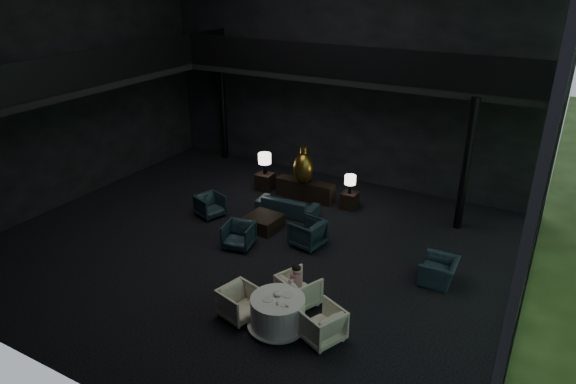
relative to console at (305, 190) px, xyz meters
The scene contains 34 objects.
floor 3.62m from the console, 87.02° to the right, with size 14.00×12.00×0.02m, color black.
wall_back 4.39m from the console, 85.52° to the left, with size 14.00×0.04×8.00m, color black.
wall_front 10.29m from the console, 88.88° to the right, with size 14.00×0.04×8.00m, color black.
wall_left 8.54m from the console, 152.12° to the right, with size 0.04×12.00×8.00m, color black.
curtain_wall 8.80m from the console, 26.79° to the right, with size 0.20×12.00×8.00m, color black, non-canonical shape.
mezzanine_left 7.76m from the console, 148.20° to the right, with size 2.00×12.00×0.25m, color black.
mezzanine_back 4.11m from the console, 49.60° to the left, with size 12.00×2.00×0.25m, color black.
railing_left 7.38m from the console, 143.17° to the right, with size 0.06×12.00×1.00m, color black.
railing_back 4.46m from the console, 18.42° to the left, with size 12.00×0.06×1.00m, color black.
column_nw 5.51m from the console, 156.47° to the left, with size 0.24×0.24×4.00m, color black.
column_ne 5.28m from the console, ahead, with size 0.24×0.24×4.00m, color black.
console is the anchor object (origin of this frame).
bronze_urn 0.87m from the console, 90.00° to the right, with size 0.67×0.67×1.25m.
side_table_left 1.60m from the console, behind, with size 0.54×0.54×0.60m, color black.
table_lamp_left 1.79m from the console, behind, with size 0.45×0.45×0.75m.
side_table_right 1.60m from the console, ahead, with size 0.50×0.50×0.55m, color black.
table_lamp_right 1.73m from the console, ahead, with size 0.36×0.36×0.61m.
sofa 1.29m from the console, 88.71° to the right, with size 1.86×0.54×0.73m, color #1A282C.
lounge_armchair_west 3.31m from the console, 127.33° to the right, with size 0.77×0.72×0.80m, color black.
lounge_armchair_east 3.19m from the console, 61.48° to the right, with size 0.92×0.86×0.95m, color #223035.
lounge_armchair_south 3.82m from the console, 91.73° to the right, with size 0.80×0.75×0.82m, color #172E33.
window_armchair 5.95m from the console, 28.70° to the right, with size 0.87×0.56×0.76m, color #223E53.
coffee_table 2.54m from the console, 92.07° to the right, with size 0.96×0.96×0.42m, color black.
dining_table 6.84m from the console, 67.61° to the right, with size 1.34×1.34×0.75m.
dining_chair_north 5.96m from the console, 64.10° to the right, with size 0.91×0.85×0.94m, color beige.
dining_chair_east 7.19m from the console, 59.93° to the right, with size 0.88×0.82×0.90m, color #C0B68B.
dining_chair_west 6.63m from the console, 75.36° to the right, with size 0.82×0.76×0.84m, color beige.
child 5.98m from the console, 64.64° to the right, with size 0.28×0.28×0.60m.
plate_a 6.92m from the console, 69.26° to the right, with size 0.23×0.23×0.01m, color white.
plate_b 6.71m from the console, 65.92° to the right, with size 0.24×0.24×0.02m, color white.
saucer 7.08m from the console, 66.38° to the right, with size 0.14×0.14×0.01m, color white.
coffee_cup 7.11m from the console, 65.69° to the right, with size 0.07×0.07×0.05m, color white.
cereal_bowl 6.75m from the console, 67.83° to the right, with size 0.17×0.17×0.09m, color white.
cream_pot 7.08m from the console, 67.46° to the right, with size 0.05×0.05×0.06m, color #99999E.
Camera 1 is at (7.04, -10.56, 7.23)m, focal length 32.00 mm.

